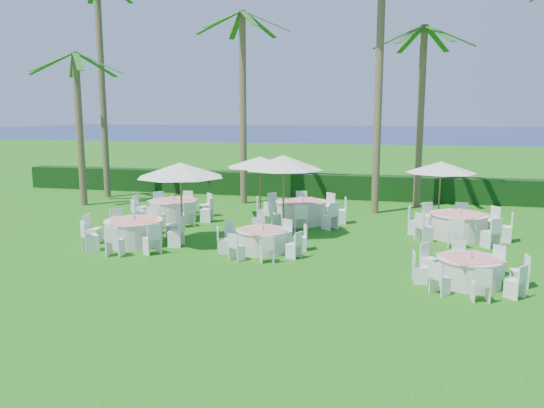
{
  "coord_description": "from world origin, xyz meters",
  "views": [
    {
      "loc": [
        3.92,
        -14.6,
        4.25
      ],
      "look_at": [
        -0.3,
        2.09,
        1.3
      ],
      "focal_mm": 35.0,
      "sensor_mm": 36.0,
      "label": 1
    }
  ],
  "objects_px": {
    "banquet_table_b": "(262,240)",
    "banquet_table_f": "(459,225)",
    "banquet_table_d": "(173,209)",
    "umbrella_c": "(260,162)",
    "banquet_table_e": "(301,211)",
    "banquet_table_c": "(469,270)",
    "banquet_table_a": "(134,231)",
    "umbrella_a": "(180,170)",
    "umbrella_d": "(441,167)",
    "umbrella_b": "(284,162)"
  },
  "relations": [
    {
      "from": "banquet_table_c",
      "to": "umbrella_c",
      "type": "xyz_separation_m",
      "value": [
        -7.48,
        7.39,
        1.91
      ]
    },
    {
      "from": "umbrella_b",
      "to": "banquet_table_b",
      "type": "bearing_deg",
      "value": -93.29
    },
    {
      "from": "banquet_table_d",
      "to": "umbrella_a",
      "type": "distance_m",
      "value": 4.62
    },
    {
      "from": "banquet_table_b",
      "to": "umbrella_a",
      "type": "bearing_deg",
      "value": 175.37
    },
    {
      "from": "banquet_table_b",
      "to": "banquet_table_e",
      "type": "bearing_deg",
      "value": 85.82
    },
    {
      "from": "banquet_table_e",
      "to": "banquet_table_f",
      "type": "bearing_deg",
      "value": -11.21
    },
    {
      "from": "banquet_table_f",
      "to": "banquet_table_b",
      "type": "bearing_deg",
      "value": -150.34
    },
    {
      "from": "banquet_table_a",
      "to": "umbrella_d",
      "type": "distance_m",
      "value": 11.49
    },
    {
      "from": "banquet_table_d",
      "to": "banquet_table_f",
      "type": "bearing_deg",
      "value": -2.12
    },
    {
      "from": "banquet_table_c",
      "to": "banquet_table_d",
      "type": "xyz_separation_m",
      "value": [
        -10.65,
        5.71,
        0.07
      ]
    },
    {
      "from": "banquet_table_b",
      "to": "banquet_table_f",
      "type": "bearing_deg",
      "value": 29.66
    },
    {
      "from": "umbrella_a",
      "to": "banquet_table_b",
      "type": "bearing_deg",
      "value": -4.63
    },
    {
      "from": "banquet_table_b",
      "to": "banquet_table_c",
      "type": "distance_m",
      "value": 6.17
    },
    {
      "from": "banquet_table_c",
      "to": "banquet_table_e",
      "type": "xyz_separation_m",
      "value": [
        -5.55,
        6.45,
        0.09
      ]
    },
    {
      "from": "umbrella_c",
      "to": "banquet_table_d",
      "type": "bearing_deg",
      "value": -152.12
    },
    {
      "from": "banquet_table_a",
      "to": "banquet_table_d",
      "type": "distance_m",
      "value": 4.05
    },
    {
      "from": "banquet_table_a",
      "to": "banquet_table_d",
      "type": "bearing_deg",
      "value": 96.54
    },
    {
      "from": "banquet_table_d",
      "to": "banquet_table_b",
      "type": "bearing_deg",
      "value": -39.1
    },
    {
      "from": "banquet_table_a",
      "to": "banquet_table_d",
      "type": "height_order",
      "value": "same"
    },
    {
      "from": "umbrella_d",
      "to": "banquet_table_c",
      "type": "bearing_deg",
      "value": -87.23
    },
    {
      "from": "banquet_table_e",
      "to": "banquet_table_d",
      "type": "bearing_deg",
      "value": -171.76
    },
    {
      "from": "banquet_table_b",
      "to": "umbrella_c",
      "type": "relative_size",
      "value": 0.97
    },
    {
      "from": "banquet_table_e",
      "to": "umbrella_c",
      "type": "xyz_separation_m",
      "value": [
        -1.93,
        0.94,
        1.81
      ]
    },
    {
      "from": "banquet_table_d",
      "to": "umbrella_d",
      "type": "height_order",
      "value": "umbrella_d"
    },
    {
      "from": "banquet_table_d",
      "to": "umbrella_c",
      "type": "xyz_separation_m",
      "value": [
        3.17,
        1.68,
        1.84
      ]
    },
    {
      "from": "banquet_table_c",
      "to": "umbrella_b",
      "type": "distance_m",
      "value": 7.46
    },
    {
      "from": "banquet_table_f",
      "to": "umbrella_c",
      "type": "height_order",
      "value": "umbrella_c"
    },
    {
      "from": "banquet_table_b",
      "to": "banquet_table_e",
      "type": "relative_size",
      "value": 0.77
    },
    {
      "from": "banquet_table_c",
      "to": "umbrella_d",
      "type": "height_order",
      "value": "umbrella_d"
    },
    {
      "from": "banquet_table_f",
      "to": "umbrella_d",
      "type": "bearing_deg",
      "value": 105.31
    },
    {
      "from": "umbrella_d",
      "to": "banquet_table_a",
      "type": "bearing_deg",
      "value": -150.03
    },
    {
      "from": "banquet_table_c",
      "to": "umbrella_d",
      "type": "relative_size",
      "value": 1.06
    },
    {
      "from": "banquet_table_a",
      "to": "banquet_table_b",
      "type": "xyz_separation_m",
      "value": [
        4.3,
        0.16,
        -0.07
      ]
    },
    {
      "from": "banquet_table_d",
      "to": "banquet_table_e",
      "type": "distance_m",
      "value": 5.15
    },
    {
      "from": "banquet_table_a",
      "to": "banquet_table_b",
      "type": "distance_m",
      "value": 4.3
    },
    {
      "from": "banquet_table_a",
      "to": "banquet_table_b",
      "type": "relative_size",
      "value": 1.22
    },
    {
      "from": "banquet_table_f",
      "to": "umbrella_b",
      "type": "distance_m",
      "value": 6.42
    },
    {
      "from": "umbrella_b",
      "to": "banquet_table_f",
      "type": "bearing_deg",
      "value": 10.58
    },
    {
      "from": "banquet_table_d",
      "to": "umbrella_d",
      "type": "relative_size",
      "value": 1.25
    },
    {
      "from": "banquet_table_d",
      "to": "banquet_table_e",
      "type": "xyz_separation_m",
      "value": [
        5.1,
        0.74,
        0.02
      ]
    },
    {
      "from": "banquet_table_d",
      "to": "banquet_table_f",
      "type": "distance_m",
      "value": 10.86
    },
    {
      "from": "banquet_table_c",
      "to": "umbrella_b",
      "type": "relative_size",
      "value": 0.99
    },
    {
      "from": "umbrella_d",
      "to": "banquet_table_f",
      "type": "bearing_deg",
      "value": -74.69
    },
    {
      "from": "banquet_table_b",
      "to": "banquet_table_d",
      "type": "distance_m",
      "value": 6.14
    },
    {
      "from": "umbrella_c",
      "to": "banquet_table_a",
      "type": "bearing_deg",
      "value": -115.39
    },
    {
      "from": "banquet_table_a",
      "to": "umbrella_b",
      "type": "height_order",
      "value": "umbrella_b"
    },
    {
      "from": "banquet_table_a",
      "to": "umbrella_a",
      "type": "relative_size",
      "value": 1.17
    },
    {
      "from": "umbrella_a",
      "to": "umbrella_b",
      "type": "bearing_deg",
      "value": 36.27
    },
    {
      "from": "banquet_table_f",
      "to": "umbrella_d",
      "type": "distance_m",
      "value": 2.77
    },
    {
      "from": "banquet_table_a",
      "to": "banquet_table_c",
      "type": "bearing_deg",
      "value": -9.4
    }
  ]
}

